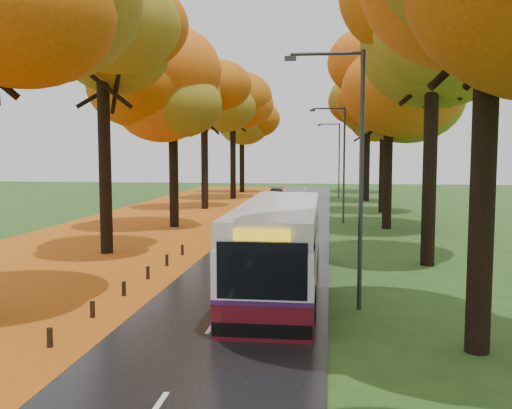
% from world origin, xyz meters
% --- Properties ---
extents(road, '(6.50, 90.00, 0.04)m').
position_xyz_m(road, '(0.00, 25.00, 0.02)').
color(road, black).
rests_on(road, ground).
extents(centre_line, '(0.12, 90.00, 0.01)m').
position_xyz_m(centre_line, '(0.00, 25.00, 0.04)').
color(centre_line, silver).
rests_on(centre_line, road).
extents(leaf_verge, '(12.00, 90.00, 0.02)m').
position_xyz_m(leaf_verge, '(-9.00, 25.00, 0.01)').
color(leaf_verge, maroon).
rests_on(leaf_verge, ground).
extents(leaf_drift, '(0.90, 90.00, 0.01)m').
position_xyz_m(leaf_drift, '(-3.05, 25.00, 0.04)').
color(leaf_drift, orange).
rests_on(leaf_drift, road).
extents(trees_left, '(9.20, 74.00, 13.88)m').
position_xyz_m(trees_left, '(-7.18, 27.06, 9.53)').
color(trees_left, black).
rests_on(trees_left, ground).
extents(trees_right, '(9.30, 74.20, 13.96)m').
position_xyz_m(trees_right, '(7.19, 26.91, 9.69)').
color(trees_right, black).
rests_on(trees_right, ground).
extents(bollard_row, '(0.11, 23.51, 0.52)m').
position_xyz_m(bollard_row, '(-3.70, 4.70, 0.26)').
color(bollard_row, black).
rests_on(bollard_row, ground).
extents(streetlamp_near, '(2.45, 0.18, 8.00)m').
position_xyz_m(streetlamp_near, '(3.95, 8.00, 4.71)').
color(streetlamp_near, '#333538').
rests_on(streetlamp_near, ground).
extents(streetlamp_mid, '(2.45, 0.18, 8.00)m').
position_xyz_m(streetlamp_mid, '(3.95, 30.00, 4.71)').
color(streetlamp_mid, '#333538').
rests_on(streetlamp_mid, ground).
extents(streetlamp_far, '(2.45, 0.18, 8.00)m').
position_xyz_m(streetlamp_far, '(3.95, 52.00, 4.71)').
color(streetlamp_far, '#333538').
rests_on(streetlamp_far, ground).
extents(bus, '(2.81, 11.74, 3.08)m').
position_xyz_m(bus, '(1.49, 10.21, 1.65)').
color(bus, '#560D17').
rests_on(bus, road).
extents(car_white, '(1.94, 3.92, 1.29)m').
position_xyz_m(car_white, '(-2.35, 32.18, 0.68)').
color(car_white, silver).
rests_on(car_white, road).
extents(car_silver, '(2.33, 4.16, 1.30)m').
position_xyz_m(car_silver, '(-2.35, 41.64, 0.69)').
color(car_silver, '#A2A4A9').
rests_on(car_silver, road).
extents(car_dark, '(1.92, 4.36, 1.25)m').
position_xyz_m(car_dark, '(-2.11, 47.29, 0.66)').
color(car_dark, black).
rests_on(car_dark, road).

